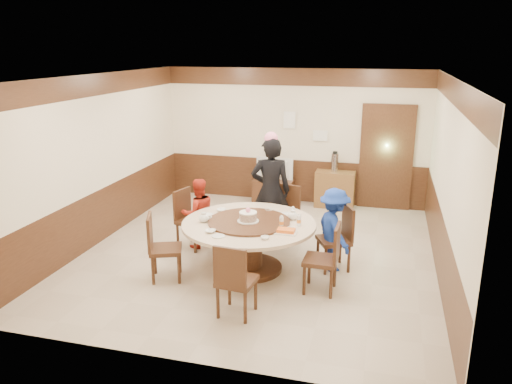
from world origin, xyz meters
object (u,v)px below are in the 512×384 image
(banquet_table, at_px, (249,236))
(shrimp_platter, at_px, (286,231))
(side_cabinet, at_px, (335,189))
(person_standing, at_px, (271,191))
(tv_stand, at_px, (273,191))
(person_red, at_px, (198,213))
(thermos, at_px, (335,163))
(birthday_cake, at_px, (248,216))
(television, at_px, (274,169))
(person_blue, at_px, (334,230))

(banquet_table, height_order, shrimp_platter, shrimp_platter)
(side_cabinet, bearing_deg, shrimp_platter, -94.37)
(person_standing, xyz_separation_m, shrimp_platter, (0.56, -1.45, -0.13))
(person_standing, xyz_separation_m, tv_stand, (-0.46, 2.21, -0.66))
(person_red, xyz_separation_m, thermos, (1.92, 2.76, 0.35))
(birthday_cake, height_order, television, birthday_cake)
(person_blue, distance_m, thermos, 3.09)
(person_red, bearing_deg, side_cabinet, -161.07)
(banquet_table, relative_size, person_red, 1.68)
(person_blue, relative_size, television, 1.57)
(birthday_cake, bearing_deg, television, 96.70)
(banquet_table, xyz_separation_m, television, (-0.40, 3.37, 0.20))
(person_red, bearing_deg, thermos, -160.70)
(tv_stand, bearing_deg, side_cabinet, 1.32)
(person_red, xyz_separation_m, side_cabinet, (1.94, 2.76, -0.21))
(person_standing, xyz_separation_m, thermos, (0.82, 2.24, 0.03))
(television, height_order, thermos, thermos)
(person_blue, distance_m, birthday_cake, 1.29)
(birthday_cake, distance_m, tv_stand, 3.49)
(birthday_cake, bearing_deg, tv_stand, 96.70)
(person_red, xyz_separation_m, shrimp_platter, (1.66, -0.94, 0.19))
(person_blue, bearing_deg, person_red, 50.98)
(person_standing, height_order, shrimp_platter, person_standing)
(person_standing, height_order, television, person_standing)
(birthday_cake, distance_m, side_cabinet, 3.59)
(person_standing, relative_size, thermos, 4.77)
(side_cabinet, bearing_deg, person_standing, -110.58)
(person_red, bearing_deg, shrimp_platter, 114.61)
(banquet_table, height_order, birthday_cake, birthday_cake)
(person_standing, height_order, thermos, person_standing)
(banquet_table, xyz_separation_m, shrimp_platter, (0.61, -0.29, 0.24))
(banquet_table, bearing_deg, shrimp_platter, -25.40)
(person_standing, distance_m, tv_stand, 2.35)
(shrimp_platter, bearing_deg, person_red, 150.50)
(birthday_cake, xyz_separation_m, tv_stand, (-0.40, 3.41, -0.60))
(person_standing, height_order, person_red, person_standing)
(banquet_table, distance_m, thermos, 3.54)
(person_standing, bearing_deg, banquet_table, 73.51)
(tv_stand, bearing_deg, birthday_cake, -83.30)
(person_blue, xyz_separation_m, birthday_cake, (-1.21, -0.38, 0.23))
(thermos, bearing_deg, tv_stand, -178.65)
(person_blue, distance_m, television, 3.43)
(tv_stand, xyz_separation_m, television, (0.00, 0.00, 0.48))
(shrimp_platter, height_order, side_cabinet, shrimp_platter)
(person_standing, distance_m, thermos, 2.39)
(person_blue, bearing_deg, birthday_cake, 76.12)
(person_standing, relative_size, person_red, 1.55)
(shrimp_platter, relative_size, television, 0.38)
(person_standing, relative_size, side_cabinet, 2.27)
(shrimp_platter, relative_size, thermos, 0.79)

